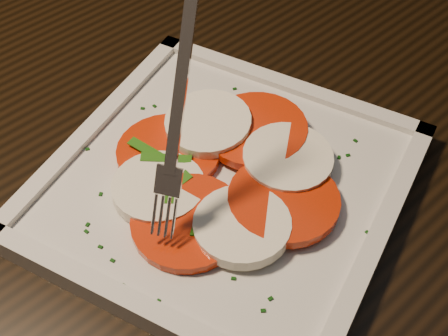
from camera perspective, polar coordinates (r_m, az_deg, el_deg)
name	(u,v)px	position (r m, az deg, el deg)	size (l,w,h in m)	color
table	(164,217)	(0.62, -5.54, -4.50)	(1.29, 0.95, 0.75)	black
plate	(224,186)	(0.51, 0.00, -1.68)	(0.27, 0.27, 0.01)	silver
caprese_salad	(224,173)	(0.49, -0.01, -0.49)	(0.23, 0.23, 0.02)	red
fork	(182,107)	(0.43, -3.85, 5.55)	(0.04, 0.10, 0.14)	white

